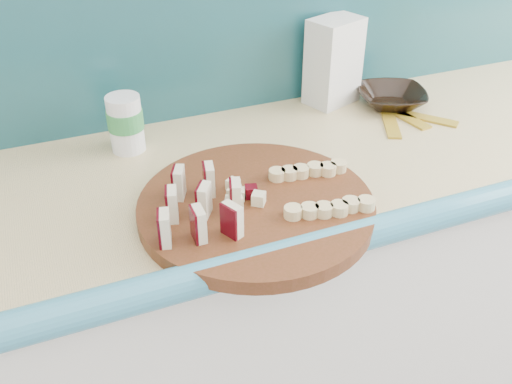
{
  "coord_description": "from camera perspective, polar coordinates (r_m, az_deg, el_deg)",
  "views": [
    {
      "loc": [
        -0.64,
        0.52,
        1.55
      ],
      "look_at": [
        -0.31,
        1.34,
        0.96
      ],
      "focal_mm": 40.0,
      "sensor_mm": 36.0,
      "label": 1
    }
  ],
  "objects": [
    {
      "name": "apple_chunks",
      "position": [
        1.06,
        -1.49,
        -0.59
      ],
      "size": [
        0.06,
        0.07,
        0.02
      ],
      "color": "#F5ECC4",
      "rests_on": "cutting_board"
    },
    {
      "name": "brown_bowl",
      "position": [
        1.52,
        13.41,
        9.15
      ],
      "size": [
        0.22,
        0.22,
        0.04
      ],
      "primitive_type": "imported",
      "rotation": [
        0.0,
        0.0,
        -0.36
      ],
      "color": "black",
      "rests_on": "kitchen_counter"
    },
    {
      "name": "apple_wedges",
      "position": [
        1.01,
        -5.71,
        -1.19
      ],
      "size": [
        0.17,
        0.19,
        0.06
      ],
      "color": "beige",
      "rests_on": "cutting_board"
    },
    {
      "name": "flour_bag",
      "position": [
        1.49,
        7.76,
        12.8
      ],
      "size": [
        0.15,
        0.13,
        0.22
      ],
      "primitive_type": "cube",
      "rotation": [
        0.0,
        0.0,
        0.34
      ],
      "color": "silver",
      "rests_on": "kitchen_counter"
    },
    {
      "name": "banana_peel",
      "position": [
        1.46,
        14.96,
        6.99
      ],
      "size": [
        0.21,
        0.17,
        0.01
      ],
      "rotation": [
        0.0,
        0.0,
        -0.01
      ],
      "color": "gold",
      "rests_on": "kitchen_counter"
    },
    {
      "name": "kitchen_counter",
      "position": [
        1.64,
        11.25,
        -8.63
      ],
      "size": [
        2.2,
        0.63,
        0.91
      ],
      "color": "white",
      "rests_on": "ground"
    },
    {
      "name": "banana_slices",
      "position": [
        1.09,
        6.3,
        0.34
      ],
      "size": [
        0.19,
        0.19,
        0.02
      ],
      "color": "#DDC487",
      "rests_on": "cutting_board"
    },
    {
      "name": "cutting_board",
      "position": [
        1.07,
        0.0,
        -1.5
      ],
      "size": [
        0.51,
        0.51,
        0.03
      ],
      "primitive_type": "cylinder",
      "rotation": [
        0.0,
        0.0,
        -0.17
      ],
      "color": "#45260E",
      "rests_on": "kitchen_counter"
    },
    {
      "name": "canister",
      "position": [
        1.29,
        -12.91,
        6.79
      ],
      "size": [
        0.08,
        0.08,
        0.13
      ],
      "rotation": [
        0.0,
        0.0,
        0.28
      ],
      "color": "white",
      "rests_on": "kitchen_counter"
    }
  ]
}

